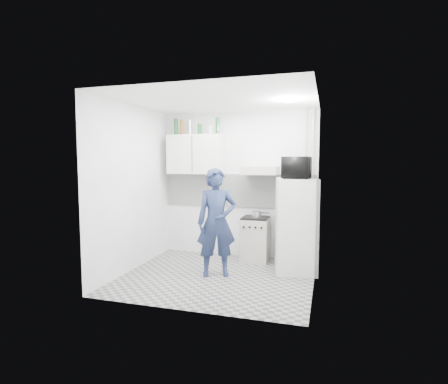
# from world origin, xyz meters

# --- Properties ---
(floor) EXTENTS (2.80, 2.80, 0.00)m
(floor) POSITION_xyz_m (0.00, 0.00, 0.00)
(floor) COLOR gray
(floor) RESTS_ON ground
(ceiling) EXTENTS (2.80, 2.80, 0.00)m
(ceiling) POSITION_xyz_m (0.00, 0.00, 2.60)
(ceiling) COLOR white
(ceiling) RESTS_ON wall_back
(wall_back) EXTENTS (2.80, 0.00, 2.80)m
(wall_back) POSITION_xyz_m (0.00, 1.25, 1.30)
(wall_back) COLOR white
(wall_back) RESTS_ON floor
(wall_left) EXTENTS (0.00, 2.60, 2.60)m
(wall_left) POSITION_xyz_m (-1.40, 0.00, 1.30)
(wall_left) COLOR white
(wall_left) RESTS_ON floor
(wall_right) EXTENTS (0.00, 2.60, 2.60)m
(wall_right) POSITION_xyz_m (1.40, 0.00, 1.30)
(wall_right) COLOR white
(wall_right) RESTS_ON floor
(person) EXTENTS (0.70, 0.59, 1.63)m
(person) POSITION_xyz_m (-0.03, 0.07, 0.81)
(person) COLOR #1E2847
(person) RESTS_ON floor
(stove) EXTENTS (0.46, 0.46, 0.74)m
(stove) POSITION_xyz_m (0.38, 1.00, 0.37)
(stove) COLOR #BAB2A6
(stove) RESTS_ON floor
(fridge) EXTENTS (0.71, 0.71, 1.46)m
(fridge) POSITION_xyz_m (1.10, 0.58, 0.73)
(fridge) COLOR white
(fridge) RESTS_ON floor
(stove_top) EXTENTS (0.44, 0.44, 0.03)m
(stove_top) POSITION_xyz_m (0.38, 1.00, 0.75)
(stove_top) COLOR black
(stove_top) RESTS_ON stove
(saucepan) EXTENTS (0.17, 0.17, 0.09)m
(saucepan) POSITION_xyz_m (0.39, 1.02, 0.81)
(saucepan) COLOR silver
(saucepan) RESTS_ON stove_top
(microwave) EXTENTS (0.61, 0.42, 0.33)m
(microwave) POSITION_xyz_m (1.10, 0.58, 1.63)
(microwave) COLOR black
(microwave) RESTS_ON fridge
(bottle_a) EXTENTS (0.07, 0.07, 0.30)m
(bottle_a) POSITION_xyz_m (-1.13, 1.07, 2.35)
(bottle_a) COLOR #144C1E
(bottle_a) RESTS_ON upper_cabinet
(bottle_b) EXTENTS (0.07, 0.07, 0.28)m
(bottle_b) POSITION_xyz_m (-1.01, 1.07, 2.34)
(bottle_b) COLOR brown
(bottle_b) RESTS_ON upper_cabinet
(bottle_c) EXTENTS (0.06, 0.06, 0.26)m
(bottle_c) POSITION_xyz_m (-0.86, 1.07, 2.33)
(bottle_c) COLOR silver
(bottle_c) RESTS_ON upper_cabinet
(canister_a) EXTENTS (0.08, 0.08, 0.20)m
(canister_a) POSITION_xyz_m (-0.67, 1.07, 2.30)
(canister_a) COLOR #144C1E
(canister_a) RESTS_ON upper_cabinet
(canister_b) EXTENTS (0.08, 0.08, 0.15)m
(canister_b) POSITION_xyz_m (-0.47, 1.07, 2.27)
(canister_b) COLOR #B2B7BC
(canister_b) RESTS_ON upper_cabinet
(bottle_e) EXTENTS (0.07, 0.07, 0.29)m
(bottle_e) POSITION_xyz_m (-0.33, 1.07, 2.35)
(bottle_e) COLOR #144C1E
(bottle_e) RESTS_ON upper_cabinet
(upper_cabinet) EXTENTS (1.00, 0.35, 0.70)m
(upper_cabinet) POSITION_xyz_m (-0.75, 1.07, 1.85)
(upper_cabinet) COLOR white
(upper_cabinet) RESTS_ON wall_back
(range_hood) EXTENTS (0.60, 0.50, 0.14)m
(range_hood) POSITION_xyz_m (0.45, 1.00, 1.57)
(range_hood) COLOR #BAB2A6
(range_hood) RESTS_ON wall_back
(backsplash) EXTENTS (2.74, 0.03, 0.60)m
(backsplash) POSITION_xyz_m (0.00, 1.24, 1.20)
(backsplash) COLOR white
(backsplash) RESTS_ON wall_back
(pipe_a) EXTENTS (0.05, 0.05, 2.60)m
(pipe_a) POSITION_xyz_m (1.30, 1.17, 1.30)
(pipe_a) COLOR #BAB2A6
(pipe_a) RESTS_ON floor
(pipe_b) EXTENTS (0.04, 0.04, 2.60)m
(pipe_b) POSITION_xyz_m (1.18, 1.17, 1.30)
(pipe_b) COLOR #BAB2A6
(pipe_b) RESTS_ON floor
(ceiling_spot_fixture) EXTENTS (0.10, 0.10, 0.02)m
(ceiling_spot_fixture) POSITION_xyz_m (1.00, 0.20, 2.57)
(ceiling_spot_fixture) COLOR white
(ceiling_spot_fixture) RESTS_ON ceiling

